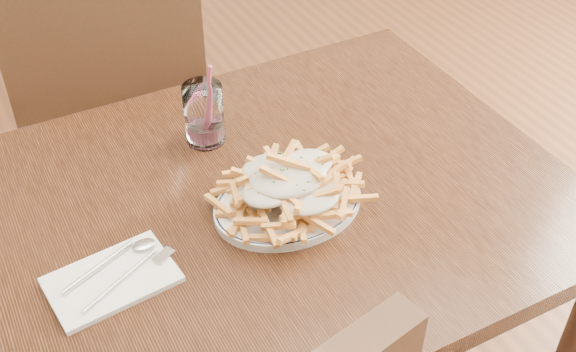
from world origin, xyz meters
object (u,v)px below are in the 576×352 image
chair_far (113,106)px  water_glass (204,117)px  table (227,243)px  fries_plate (288,204)px  loaded_fries (288,182)px

chair_far → water_glass: 0.57m
table → fries_plate: bearing=-24.5°
fries_plate → water_glass: 0.25m
table → chair_far: bearing=90.8°
fries_plate → loaded_fries: 0.05m
table → chair_far: 0.71m
chair_far → water_glass: bearing=-83.2°
fries_plate → water_glass: bearing=101.3°
chair_far → fries_plate: bearing=-81.7°
fries_plate → water_glass: (-0.05, 0.24, 0.04)m
chair_far → fries_plate: size_ratio=3.45×
water_glass → table: bearing=-104.1°
loaded_fries → water_glass: (-0.05, 0.24, -0.01)m
fries_plate → loaded_fries: (-0.00, 0.00, 0.05)m
chair_far → loaded_fries: 0.80m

